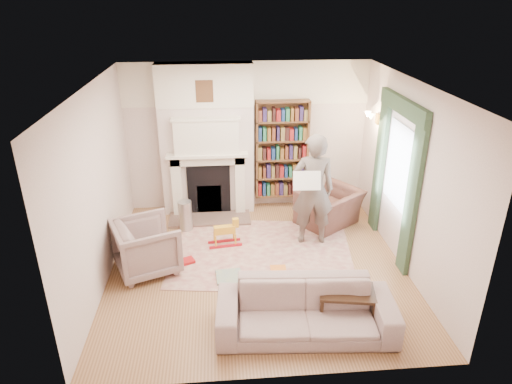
{
  "coord_description": "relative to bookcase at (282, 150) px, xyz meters",
  "views": [
    {
      "loc": [
        -0.54,
        -6.02,
        3.95
      ],
      "look_at": [
        0.0,
        0.25,
        1.15
      ],
      "focal_mm": 32.0,
      "sensor_mm": 36.0,
      "label": 1
    }
  ],
  "objects": [
    {
      "name": "comic_annuals",
      "position": [
        -0.27,
        -2.38,
        -1.16
      ],
      "size": [
        0.4,
        0.47,
        0.02
      ],
      "color": "red",
      "rests_on": "rug"
    },
    {
      "name": "fireplace",
      "position": [
        -1.4,
        -0.07,
        0.21
      ],
      "size": [
        1.7,
        0.58,
        2.8
      ],
      "color": "silver",
      "rests_on": "floor"
    },
    {
      "name": "curtain_left",
      "position": [
        1.55,
        -2.42,
        0.02
      ],
      "size": [
        0.07,
        0.32,
        2.4
      ],
      "primitive_type": "cube",
      "color": "#31482E",
      "rests_on": "floor"
    },
    {
      "name": "wall_sconce",
      "position": [
        1.38,
        -0.62,
        0.72
      ],
      "size": [
        0.2,
        0.24,
        0.24
      ],
      "primitive_type": null,
      "color": "gold",
      "rests_on": "wall_right"
    },
    {
      "name": "wall_back",
      "position": [
        -0.65,
        0.13,
        0.22
      ],
      "size": [
        4.5,
        0.0,
        4.5
      ],
      "primitive_type": "plane",
      "rotation": [
        1.57,
        0.0,
        0.0
      ],
      "color": "silver",
      "rests_on": "floor"
    },
    {
      "name": "rocking_horse",
      "position": [
        -1.14,
        -1.45,
        -0.93
      ],
      "size": [
        0.58,
        0.29,
        0.48
      ],
      "primitive_type": null,
      "rotation": [
        0.0,
        0.0,
        0.14
      ],
      "color": "gold",
      "rests_on": "rug"
    },
    {
      "name": "rug",
      "position": [
        -0.53,
        -1.74,
        -1.17
      ],
      "size": [
        3.13,
        2.56,
        0.01
      ],
      "primitive_type": "cube",
      "rotation": [
        0.0,
        0.0,
        -0.13
      ],
      "color": "beige",
      "rests_on": "floor"
    },
    {
      "name": "wall_right",
      "position": [
        1.6,
        -2.12,
        0.22
      ],
      "size": [
        0.0,
        4.5,
        4.5
      ],
      "primitive_type": "plane",
      "rotation": [
        1.57,
        0.0,
        -1.57
      ],
      "color": "silver",
      "rests_on": "floor"
    },
    {
      "name": "curtain_right",
      "position": [
        1.55,
        -1.02,
        0.02
      ],
      "size": [
        0.07,
        0.32,
        2.4
      ],
      "primitive_type": "cube",
      "color": "#31482E",
      "rests_on": "floor"
    },
    {
      "name": "coffee_table",
      "position": [
        0.38,
        -3.47,
        -0.95
      ],
      "size": [
        0.77,
        0.56,
        0.45
      ],
      "primitive_type": null,
      "rotation": [
        0.0,
        0.0,
        -0.17
      ],
      "color": "#351E12",
      "rests_on": "floor"
    },
    {
      "name": "man_reading",
      "position": [
        0.32,
        -1.44,
        -0.22
      ],
      "size": [
        0.72,
        0.5,
        1.91
      ],
      "primitive_type": "imported",
      "rotation": [
        0.0,
        0.0,
        3.09
      ],
      "color": "#5D524B",
      "rests_on": "floor"
    },
    {
      "name": "armchair_reading",
      "position": [
        0.77,
        -0.84,
        -0.84
      ],
      "size": [
        1.35,
        1.32,
        0.66
      ],
      "primitive_type": "imported",
      "rotation": [
        0.0,
        0.0,
        3.77
      ],
      "color": "#542E2C",
      "rests_on": "floor"
    },
    {
      "name": "newspaper",
      "position": [
        0.17,
        -1.64,
        0.03
      ],
      "size": [
        0.44,
        0.15,
        0.29
      ],
      "primitive_type": "cube",
      "rotation": [
        -0.35,
        0.0,
        -0.05
      ],
      "color": "white",
      "rests_on": "man_reading"
    },
    {
      "name": "wall_left",
      "position": [
        -2.9,
        -2.12,
        0.22
      ],
      "size": [
        0.0,
        4.5,
        4.5
      ],
      "primitive_type": "plane",
      "rotation": [
        1.57,
        0.0,
        1.57
      ],
      "color": "silver",
      "rests_on": "floor"
    },
    {
      "name": "armchair_left",
      "position": [
        -2.32,
        -2.09,
        -0.77
      ],
      "size": [
        1.16,
        1.14,
        0.81
      ],
      "primitive_type": "imported",
      "rotation": [
        0.0,
        0.0,
        1.96
      ],
      "color": "gray",
      "rests_on": "floor"
    },
    {
      "name": "wall_front",
      "position": [
        -0.65,
        -4.37,
        0.22
      ],
      "size": [
        4.5,
        0.0,
        4.5
      ],
      "primitive_type": "plane",
      "rotation": [
        -1.57,
        0.0,
        0.0
      ],
      "color": "silver",
      "rests_on": "floor"
    },
    {
      "name": "board_game",
      "position": [
        -1.1,
        -2.42,
        -1.15
      ],
      "size": [
        0.4,
        0.4,
        0.03
      ],
      "primitive_type": "cube",
      "rotation": [
        0.0,
        0.0,
        0.07
      ],
      "color": "#DAD24D",
      "rests_on": "rug"
    },
    {
      "name": "pelmet",
      "position": [
        1.54,
        -1.72,
        1.2
      ],
      "size": [
        0.09,
        1.7,
        0.24
      ],
      "primitive_type": "cube",
      "color": "#31482E",
      "rests_on": "wall_right"
    },
    {
      "name": "ceiling",
      "position": [
        -0.65,
        -2.12,
        1.62
      ],
      "size": [
        4.5,
        4.5,
        0.0
      ],
      "primitive_type": "plane",
      "rotation": [
        3.14,
        0.0,
        0.0
      ],
      "color": "white",
      "rests_on": "wall_back"
    },
    {
      "name": "paraffin_heater",
      "position": [
        -1.82,
        -0.84,
        -0.9
      ],
      "size": [
        0.28,
        0.28,
        0.55
      ],
      "primitive_type": "cylinder",
      "rotation": [
        0.0,
        0.0,
        0.18
      ],
      "color": "#AEB0B6",
      "rests_on": "floor"
    },
    {
      "name": "game_box_lid",
      "position": [
        -1.77,
        -1.96,
        -1.14
      ],
      "size": [
        0.32,
        0.27,
        0.04
      ],
      "primitive_type": "cube",
      "rotation": [
        0.0,
        0.0,
        0.42
      ],
      "color": "#A71315",
      "rests_on": "rug"
    },
    {
      "name": "bookcase",
      "position": [
        0.0,
        0.0,
        0.0
      ],
      "size": [
        1.0,
        0.24,
        1.85
      ],
      "primitive_type": "cube",
      "color": "brown",
      "rests_on": "floor"
    },
    {
      "name": "floor",
      "position": [
        -0.65,
        -2.12,
        -1.18
      ],
      "size": [
        4.5,
        4.5,
        0.0
      ],
      "primitive_type": "plane",
      "color": "brown",
      "rests_on": "ground"
    },
    {
      "name": "window",
      "position": [
        1.58,
        -1.72,
        0.27
      ],
      "size": [
        0.02,
        0.9,
        1.3
      ],
      "primitive_type": "cube",
      "color": "silver",
      "rests_on": "wall_right"
    },
    {
      "name": "sofa",
      "position": [
        -0.18,
        -3.65,
        -0.85
      ],
      "size": [
        2.25,
        1.01,
        0.64
      ],
      "primitive_type": "imported",
      "rotation": [
        0.0,
        0.0,
        -0.07
      ],
      "color": "#B1A592",
      "rests_on": "floor"
    }
  ]
}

